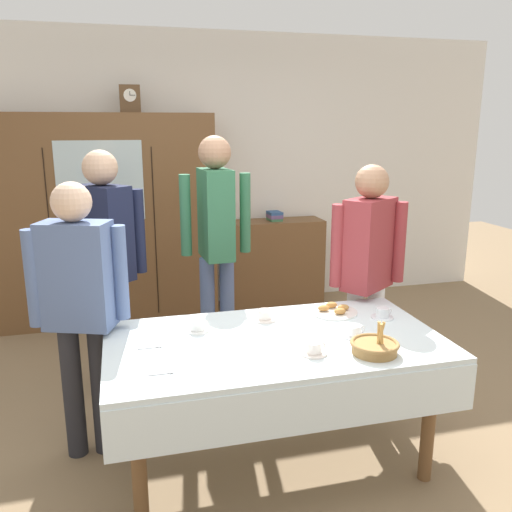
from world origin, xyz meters
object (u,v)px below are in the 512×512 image
object	(u,v)px
mantel_clock	(130,99)
tea_cup_near_right	(383,314)
wall_cabinet	(104,220)
tea_cup_near_left	(265,316)
bookshelf_low	(274,262)
tea_cup_mid_right	(355,332)
tea_cup_front_edge	(198,326)
spoon_near_right	(165,373)
bread_basket	(375,347)
dining_table	(277,359)
person_behind_table_right	(79,297)
person_behind_table_left	(216,230)
person_by_cabinet	(106,250)
book_stack	(275,216)
tea_cup_back_edge	(314,349)
pastry_plate	(334,311)
person_near_right_end	(368,262)
spoon_far_right	(154,347)

from	to	relation	value
mantel_clock	tea_cup_near_right	world-z (taller)	mantel_clock
wall_cabinet	tea_cup_near_left	distance (m)	2.47
bookshelf_low	tea_cup_mid_right	xyz separation A→B (m)	(-0.35, -2.68, 0.33)
tea_cup_front_edge	spoon_near_right	bearing A→B (deg)	-115.02
bookshelf_low	bread_basket	size ratio (longest dim) A/B	4.13
dining_table	bread_basket	size ratio (longest dim) A/B	7.29
person_behind_table_right	person_behind_table_left	size ratio (longest dim) A/B	0.88
tea_cup_front_edge	person_by_cabinet	bearing A→B (deg)	119.52
wall_cabinet	book_stack	size ratio (longest dim) A/B	11.40
book_stack	tea_cup_front_edge	distance (m)	2.66
tea_cup_back_edge	person_behind_table_right	size ratio (longest dim) A/B	0.08
bookshelf_low	pastry_plate	size ratio (longest dim) A/B	3.54
tea_cup_back_edge	person_behind_table_left	distance (m)	1.56
dining_table	bookshelf_low	xyz separation A→B (m)	(0.76, 2.64, -0.20)
mantel_clock	tea_cup_near_left	size ratio (longest dim) A/B	1.85
dining_table	pastry_plate	size ratio (longest dim) A/B	6.25
wall_cabinet	tea_cup_mid_right	world-z (taller)	wall_cabinet
wall_cabinet	book_stack	distance (m)	1.67
bookshelf_low	tea_cup_near_right	world-z (taller)	bookshelf_low
bookshelf_low	tea_cup_near_left	bearing A→B (deg)	-107.71
tea_cup_front_edge	person_near_right_end	xyz separation A→B (m)	(1.17, 0.35, 0.20)
person_behind_table_left	book_stack	bearing A→B (deg)	57.62
wall_cabinet	spoon_far_right	xyz separation A→B (m)	(0.28, -2.52, -0.22)
tea_cup_near_left	person_behind_table_right	xyz separation A→B (m)	(-1.01, 0.09, 0.17)
tea_cup_mid_right	tea_cup_back_edge	size ratio (longest dim) A/B	1.00
wall_cabinet	dining_table	bearing A→B (deg)	-70.83
spoon_far_right	person_near_right_end	world-z (taller)	person_near_right_end
person_behind_table_left	tea_cup_back_edge	bearing A→B (deg)	-82.29
tea_cup_back_edge	person_by_cabinet	size ratio (longest dim) A/B	0.08
tea_cup_near_left	tea_cup_mid_right	bearing A→B (deg)	-41.52
mantel_clock	person_near_right_end	bearing A→B (deg)	-55.03
tea_cup_back_edge	spoon_far_right	world-z (taller)	tea_cup_back_edge
bread_basket	mantel_clock	bearing A→B (deg)	109.77
wall_cabinet	person_near_right_end	distance (m)	2.62
spoon_near_right	person_near_right_end	world-z (taller)	person_near_right_end
dining_table	mantel_clock	bearing A→B (deg)	103.12
spoon_far_right	person_behind_table_left	bearing A→B (deg)	66.18
mantel_clock	person_by_cabinet	world-z (taller)	mantel_clock
wall_cabinet	bread_basket	world-z (taller)	wall_cabinet
spoon_far_right	person_near_right_end	distance (m)	1.52
book_stack	person_behind_table_right	size ratio (longest dim) A/B	0.12
tea_cup_mid_right	spoon_near_right	distance (m)	1.03
spoon_near_right	person_by_cabinet	world-z (taller)	person_by_cabinet
mantel_clock	spoon_far_right	distance (m)	2.84
tea_cup_back_edge	bread_basket	bearing A→B (deg)	-12.36
dining_table	wall_cabinet	world-z (taller)	wall_cabinet
mantel_clock	bread_basket	distance (m)	3.29
tea_cup_front_edge	tea_cup_near_left	distance (m)	0.40
mantel_clock	dining_table	bearing A→B (deg)	-76.88
person_near_right_end	person_behind_table_left	distance (m)	1.13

